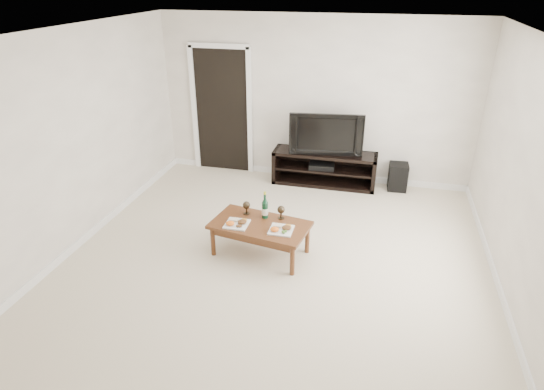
{
  "coord_description": "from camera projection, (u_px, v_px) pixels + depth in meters",
  "views": [
    {
      "loc": [
        1.05,
        -4.3,
        3.12
      ],
      "look_at": [
        -0.13,
        0.49,
        0.7
      ],
      "focal_mm": 30.0,
      "sensor_mm": 36.0,
      "label": 1
    }
  ],
  "objects": [
    {
      "name": "av_receiver",
      "position": [
        322.0,
        165.0,
        7.33
      ],
      "size": [
        0.42,
        0.33,
        0.08
      ],
      "primitive_type": "cube",
      "rotation": [
        0.0,
        0.0,
        0.08
      ],
      "color": "black",
      "rests_on": "media_console"
    },
    {
      "name": "television",
      "position": [
        326.0,
        133.0,
        7.08
      ],
      "size": [
        1.15,
        0.29,
        0.66
      ],
      "primitive_type": "imported",
      "rotation": [
        0.0,
        0.0,
        0.13
      ],
      "color": "black",
      "rests_on": "media_console"
    },
    {
      "name": "back_wall",
      "position": [
        314.0,
        101.0,
        7.19
      ],
      "size": [
        5.0,
        0.04,
        2.6
      ],
      "primitive_type": "cube",
      "color": "white",
      "rests_on": "ground"
    },
    {
      "name": "doorway",
      "position": [
        222.0,
        112.0,
        7.61
      ],
      "size": [
        0.9,
        0.02,
        2.05
      ],
      "primitive_type": "cube",
      "color": "black",
      "rests_on": "ground"
    },
    {
      "name": "media_console",
      "position": [
        324.0,
        168.0,
        7.35
      ],
      "size": [
        1.65,
        0.45,
        0.55
      ],
      "primitive_type": "cube",
      "color": "black",
      "rests_on": "ground"
    },
    {
      "name": "goblet_right",
      "position": [
        281.0,
        212.0,
        5.51
      ],
      "size": [
        0.09,
        0.09,
        0.17
      ],
      "primitive_type": null,
      "color": "#33291C",
      "rests_on": "coffee_table"
    },
    {
      "name": "plate_left",
      "position": [
        237.0,
        222.0,
        5.4
      ],
      "size": [
        0.27,
        0.27,
        0.07
      ],
      "primitive_type": "cube",
      "color": "white",
      "rests_on": "coffee_table"
    },
    {
      "name": "floor",
      "position": [
        273.0,
        267.0,
        5.35
      ],
      "size": [
        5.5,
        5.5,
        0.0
      ],
      "primitive_type": "plane",
      "color": "beige",
      "rests_on": "ground"
    },
    {
      "name": "ceiling",
      "position": [
        273.0,
        33.0,
        4.19
      ],
      "size": [
        5.0,
        5.5,
        0.04
      ],
      "primitive_type": "cube",
      "color": "white",
      "rests_on": "back_wall"
    },
    {
      "name": "coffee_table",
      "position": [
        260.0,
        239.0,
        5.53
      ],
      "size": [
        1.24,
        0.81,
        0.42
      ],
      "primitive_type": "cube",
      "rotation": [
        0.0,
        0.0,
        -0.17
      ],
      "color": "brown",
      "rests_on": "ground"
    },
    {
      "name": "plate_right",
      "position": [
        281.0,
        228.0,
        5.27
      ],
      "size": [
        0.27,
        0.27,
        0.07
      ],
      "primitive_type": "cube",
      "color": "white",
      "rests_on": "coffee_table"
    },
    {
      "name": "goblet_left",
      "position": [
        246.0,
        208.0,
        5.62
      ],
      "size": [
        0.09,
        0.09,
        0.17
      ],
      "primitive_type": null,
      "color": "#33291C",
      "rests_on": "coffee_table"
    },
    {
      "name": "subwoofer",
      "position": [
        398.0,
        177.0,
        7.19
      ],
      "size": [
        0.3,
        0.3,
        0.43
      ],
      "primitive_type": "cube",
      "rotation": [
        0.0,
        0.0,
        0.05
      ],
      "color": "black",
      "rests_on": "ground"
    },
    {
      "name": "wine_bottle",
      "position": [
        265.0,
        205.0,
        5.49
      ],
      "size": [
        0.07,
        0.07,
        0.35
      ],
      "primitive_type": "cylinder",
      "color": "#0E351F",
      "rests_on": "coffee_table"
    }
  ]
}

